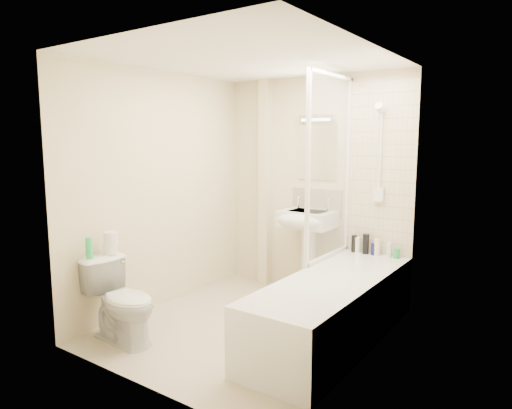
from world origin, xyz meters
The scene contains 26 objects.
floor centered at (0.00, 0.00, 0.00)m, with size 2.50×2.50×0.00m, color #C5B49B.
wall_back centered at (0.00, 1.25, 1.20)m, with size 2.20×0.02×2.40m, color beige.
wall_left centered at (-1.10, 0.00, 1.20)m, with size 0.02×2.50×2.40m, color beige.
wall_right centered at (1.10, 0.00, 1.20)m, with size 0.02×2.50×2.40m, color beige.
ceiling centered at (0.00, 0.00, 2.40)m, with size 2.20×2.50×0.02m, color white.
tile_back centered at (0.75, 1.24, 1.42)m, with size 0.70×0.01×1.75m, color beige.
tile_right centered at (1.09, 0.20, 1.42)m, with size 0.01×2.10×1.75m, color beige.
pipe_boxing centered at (-0.62, 1.19, 1.20)m, with size 0.12×0.12×2.40m, color beige.
splashback centered at (0.03, 1.24, 1.03)m, with size 0.60×0.01×0.30m, color beige.
mirror centered at (0.03, 1.24, 1.58)m, with size 0.46×0.01×0.60m, color white.
strip_light centered at (0.03, 1.22, 1.95)m, with size 0.42×0.07×0.07m, color silver.
bathtub centered at (0.75, 0.20, 0.29)m, with size 0.70×2.10×0.55m.
shower_screen centered at (0.40, 0.80, 1.45)m, with size 0.04×0.92×1.80m.
shower_fixture centered at (0.75, 1.19, 1.55)m, with size 0.10×0.16×0.99m.
pedestal_sink centered at (0.03, 1.01, 0.77)m, with size 0.57×0.51×1.09m.
bottle_black_a centered at (0.52, 1.16, 0.64)m, with size 0.06×0.06×0.18m, color black.
bottle_white_a centered at (0.56, 1.16, 0.63)m, with size 0.05×0.05×0.16m, color white.
bottle_black_b centered at (0.65, 1.16, 0.65)m, with size 0.06×0.06×0.21m, color black.
bottle_blue centered at (0.74, 1.16, 0.61)m, with size 0.06×0.06×0.12m, color navy.
bottle_cream centered at (0.77, 1.16, 0.63)m, with size 0.06×0.06×0.17m, color #F3EBBC.
bottle_white_b centered at (0.90, 1.16, 0.62)m, with size 0.05×0.05×0.15m, color silver.
bottle_green centered at (0.97, 1.16, 0.60)m, with size 0.06×0.06×0.10m, color green.
toilet centered at (-0.72, -0.85, 0.36)m, with size 0.72×0.44×0.71m, color white.
toilet_roll_lower centered at (-0.96, -0.77, 0.76)m, with size 0.12×0.12×0.09m, color white.
toilet_roll_upper centered at (-0.95, -0.76, 0.86)m, with size 0.12×0.12×0.11m, color white.
green_bottle centered at (-0.98, -0.97, 0.80)m, with size 0.06×0.06×0.18m, color #28C159.
Camera 1 is at (2.36, -3.25, 1.72)m, focal length 32.00 mm.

